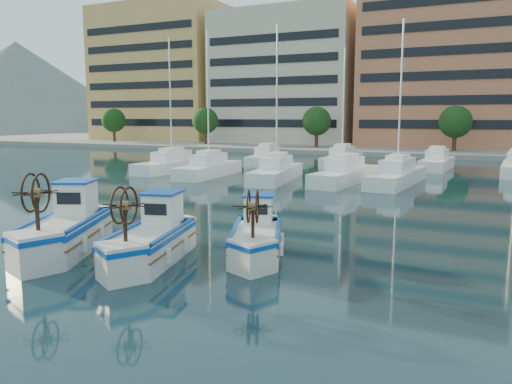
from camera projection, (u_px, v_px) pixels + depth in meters
ground at (207, 267)px, 16.17m from camera, size 300.00×300.00×0.00m
waterfront at (505, 71)px, 68.85m from camera, size 180.00×40.00×25.60m
hill_west at (22, 131)px, 173.41m from camera, size 180.00×180.00×60.00m
yacht_marina at (355, 168)px, 42.20m from camera, size 37.02×22.99×11.50m
fishing_boat_a at (66, 228)px, 18.06m from camera, size 3.78×5.15×3.10m
fishing_boat_b at (152, 238)px, 16.89m from camera, size 2.81×4.64×2.81m
fishing_boat_c at (257, 235)px, 17.60m from camera, size 2.99×4.28×2.58m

